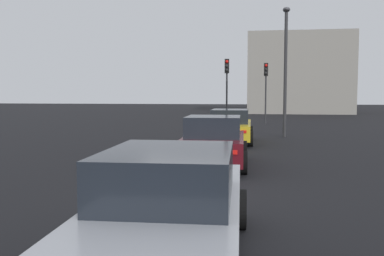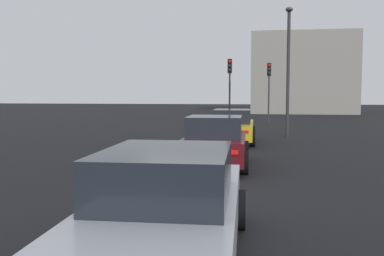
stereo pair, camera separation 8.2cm
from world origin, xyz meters
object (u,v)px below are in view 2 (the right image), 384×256
Objects in this scene: car_maroon_second at (215,142)px; traffic_light_near_left at (269,80)px; car_yellow_lead at (233,126)px; traffic_light_near_right at (230,79)px; street_lamp_kerbside at (288,60)px; car_silver_third at (169,208)px.

car_maroon_second is 0.95× the size of traffic_light_near_left.
car_yellow_lead is 1.16× the size of car_maroon_second.
traffic_light_near_right reaches higher than traffic_light_near_left.
street_lamp_kerbside is (-8.90, -0.75, 0.74)m from traffic_light_near_left.
car_yellow_lead is 0.74× the size of street_lamp_kerbside.
car_yellow_lead is 4.92m from street_lamp_kerbside.
car_silver_third is at bearing -2.00° from traffic_light_near_left.
car_maroon_second is 0.86× the size of car_silver_third.
traffic_light_near_left is (18.13, -1.92, 2.37)m from car_maroon_second.
traffic_light_near_right is (14.90, 0.61, 2.41)m from car_maroon_second.
street_lamp_kerbside is (16.67, -2.49, 3.11)m from car_silver_third.
car_silver_third is 22.48m from traffic_light_near_right.
car_yellow_lead is 6.41m from car_maroon_second.
car_silver_third is (-13.84, -0.06, 0.00)m from car_yellow_lead.
traffic_light_near_right is (8.49, 0.73, 2.41)m from car_yellow_lead.
car_silver_third is 0.74× the size of street_lamp_kerbside.
car_maroon_second is 18.39m from traffic_light_near_left.
car_silver_third is 17.14m from street_lamp_kerbside.
car_maroon_second reaches higher than car_silver_third.
traffic_light_near_right reaches higher than car_yellow_lead.
street_lamp_kerbside is at bearing 6.72° from traffic_light_near_left.
traffic_light_near_left is 0.67× the size of street_lamp_kerbside.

